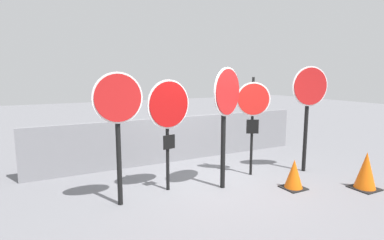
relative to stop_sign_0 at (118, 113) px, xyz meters
name	(u,v)px	position (x,y,z in m)	size (l,w,h in m)	color
ground_plane	(218,183)	(1.98, 0.15, -1.55)	(40.00, 40.00, 0.00)	slate
fence_back	(179,139)	(1.98, 2.00, -1.00)	(7.12, 0.12, 1.11)	slate
stop_sign_0	(118,113)	(0.00, 0.00, 0.00)	(0.82, 0.16, 2.20)	black
stop_sign_1	(169,112)	(0.97, 0.24, -0.06)	(0.87, 0.21, 2.07)	black
stop_sign_2	(226,106)	(1.96, -0.14, 0.03)	(0.81, 0.42, 2.29)	black
stop_sign_3	(253,107)	(2.87, 0.23, -0.07)	(0.64, 0.35, 2.11)	black
stop_sign_4	(309,98)	(4.11, -0.12, 0.10)	(0.84, 0.22, 2.33)	black
traffic_cone_0	(294,174)	(3.11, -0.74, -1.27)	(0.41, 0.41, 0.57)	black
traffic_cone_1	(366,171)	(4.31, -1.38, -1.20)	(0.46, 0.46, 0.72)	black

